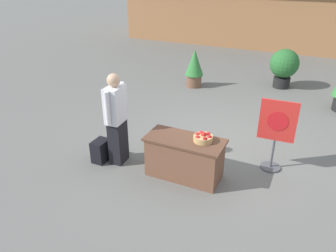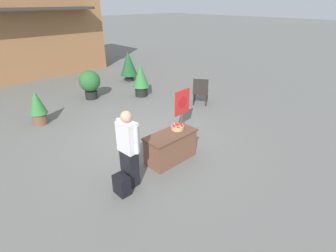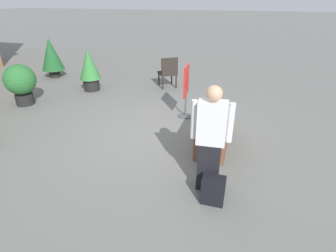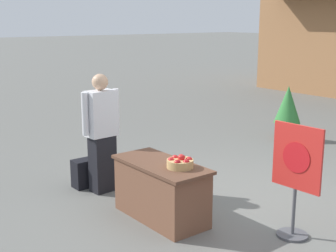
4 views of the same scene
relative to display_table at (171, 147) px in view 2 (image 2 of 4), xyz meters
name	(u,v)px [view 2 (image 2 of 4)]	position (x,y,z in m)	size (l,w,h in m)	color
ground_plane	(149,139)	(0.31, 1.23, -0.37)	(120.00, 120.00, 0.00)	slate
display_table	(171,147)	(0.00, 0.00, 0.00)	(1.33, 0.61, 0.73)	brown
apple_basket	(177,127)	(0.29, 0.06, 0.43)	(0.32, 0.32, 0.16)	tan
person_visitor	(128,149)	(-1.29, -0.08, 0.51)	(0.29, 0.61, 1.71)	black
backpack	(122,185)	(-1.60, -0.22, -0.16)	(0.24, 0.34, 0.42)	black
poster_board	(182,109)	(1.34, 0.89, 0.37)	(0.62, 0.36, 1.32)	#4C4C51
patio_chair	(201,90)	(3.52, 1.99, 0.20)	(0.77, 0.77, 1.02)	#28231E
potted_plant_near_right	(128,64)	(3.54, 6.55, 0.45)	(0.82, 0.82, 1.44)	black
potted_plant_far_left	(141,79)	(2.53, 4.33, 0.37)	(0.67, 0.67, 1.34)	black
potted_plant_far_right	(90,83)	(0.87, 5.48, 0.30)	(0.84, 0.84, 1.14)	black
potted_plant_near_left	(37,106)	(-1.54, 4.43, 0.23)	(0.54, 0.54, 1.12)	brown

